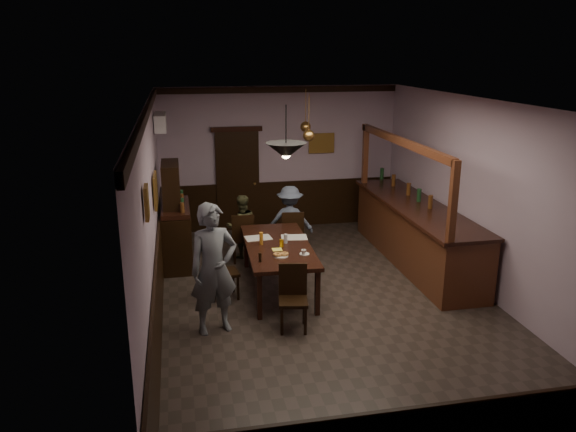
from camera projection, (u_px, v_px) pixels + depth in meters
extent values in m
cube|color=#2D2621|center=(328.00, 304.00, 8.50)|extent=(5.00, 8.00, 0.01)
cube|color=white|center=(332.00, 103.00, 7.65)|extent=(5.00, 8.00, 0.01)
cube|color=#B097AF|center=(279.00, 158.00, 11.84)|extent=(5.00, 0.01, 3.00)
cube|color=#B097AF|center=(468.00, 347.00, 4.32)|extent=(5.00, 0.01, 3.00)
cube|color=#B097AF|center=(152.00, 219.00, 7.61)|extent=(0.01, 8.00, 3.00)
cube|color=#B097AF|center=(488.00, 200.00, 8.55)|extent=(0.01, 8.00, 3.00)
cube|color=black|center=(278.00, 246.00, 8.85)|extent=(1.07, 2.23, 0.06)
cube|color=black|center=(259.00, 297.00, 7.93)|extent=(0.07, 0.07, 0.69)
cube|color=black|center=(317.00, 293.00, 8.06)|extent=(0.07, 0.07, 0.69)
cube|color=black|center=(246.00, 248.00, 9.86)|extent=(0.07, 0.07, 0.69)
cube|color=black|center=(293.00, 246.00, 9.99)|extent=(0.07, 0.07, 0.69)
cube|color=black|center=(243.00, 238.00, 10.15)|extent=(0.42, 0.42, 0.05)
cube|color=black|center=(243.00, 228.00, 9.90)|extent=(0.39, 0.06, 0.47)
cube|color=black|center=(251.00, 247.00, 10.38)|extent=(0.04, 0.04, 0.40)
cube|color=black|center=(234.00, 247.00, 10.34)|extent=(0.04, 0.04, 0.40)
cube|color=black|center=(252.00, 252.00, 10.08)|extent=(0.04, 0.04, 0.40)
cube|color=black|center=(235.00, 253.00, 10.04)|extent=(0.04, 0.04, 0.40)
cube|color=black|center=(292.00, 236.00, 10.28)|extent=(0.43, 0.43, 0.05)
cube|color=black|center=(293.00, 225.00, 10.04)|extent=(0.40, 0.07, 0.47)
cube|color=black|center=(299.00, 244.00, 10.52)|extent=(0.04, 0.04, 0.41)
cube|color=black|center=(282.00, 245.00, 10.48)|extent=(0.04, 0.04, 0.41)
cube|color=black|center=(302.00, 250.00, 10.21)|extent=(0.04, 0.04, 0.41)
cube|color=black|center=(284.00, 250.00, 10.18)|extent=(0.04, 0.04, 0.41)
cube|color=black|center=(293.00, 301.00, 7.62)|extent=(0.45, 0.45, 0.05)
cube|color=black|center=(293.00, 279.00, 7.71)|extent=(0.39, 0.10, 0.46)
cube|color=black|center=(282.00, 321.00, 7.52)|extent=(0.04, 0.04, 0.40)
cube|color=black|center=(305.00, 321.00, 7.53)|extent=(0.04, 0.04, 0.40)
cube|color=black|center=(281.00, 311.00, 7.82)|extent=(0.04, 0.04, 0.40)
cube|color=black|center=(304.00, 311.00, 7.83)|extent=(0.04, 0.04, 0.40)
cube|color=black|center=(225.00, 273.00, 8.62)|extent=(0.43, 0.43, 0.05)
cube|color=black|center=(214.00, 259.00, 8.50)|extent=(0.09, 0.38, 0.45)
cube|color=black|center=(238.00, 288.00, 8.59)|extent=(0.04, 0.04, 0.39)
cube|color=black|center=(233.00, 281.00, 8.87)|extent=(0.04, 0.04, 0.39)
cube|color=black|center=(218.00, 291.00, 8.49)|extent=(0.04, 0.04, 0.39)
cube|color=black|center=(214.00, 283.00, 8.77)|extent=(0.04, 0.04, 0.39)
imported|color=slate|center=(214.00, 269.00, 7.46)|extent=(0.75, 0.59, 1.80)
imported|color=#4E4F2F|center=(242.00, 226.00, 10.29)|extent=(0.64, 0.54, 1.18)
imported|color=slate|center=(290.00, 221.00, 10.41)|extent=(0.94, 0.67, 1.31)
cube|color=silver|center=(258.00, 238.00, 9.14)|extent=(0.45, 0.34, 0.01)
cube|color=silver|center=(294.00, 237.00, 9.17)|extent=(0.46, 0.36, 0.01)
cube|color=#FFFB5D|center=(277.00, 249.00, 8.62)|extent=(0.16, 0.16, 0.00)
cylinder|color=white|center=(304.00, 254.00, 8.42)|extent=(0.15, 0.15, 0.01)
imported|color=white|center=(304.00, 252.00, 8.37)|extent=(0.08, 0.08, 0.07)
cylinder|color=white|center=(281.00, 256.00, 8.34)|extent=(0.22, 0.22, 0.01)
torus|color=#C68C47|center=(277.00, 254.00, 8.31)|extent=(0.13, 0.13, 0.04)
torus|color=#C68C47|center=(284.00, 254.00, 8.34)|extent=(0.13, 0.13, 0.04)
cylinder|color=#EBA613|center=(282.00, 243.00, 8.73)|extent=(0.07, 0.07, 0.12)
cylinder|color=#BF721E|center=(261.00, 238.00, 8.82)|extent=(0.06, 0.06, 0.20)
cylinder|color=silver|center=(286.00, 239.00, 8.89)|extent=(0.06, 0.06, 0.15)
cylinder|color=black|center=(260.00, 258.00, 8.09)|extent=(0.04, 0.04, 0.14)
cube|color=black|center=(177.00, 237.00, 10.01)|extent=(0.50, 1.39, 0.99)
cube|color=black|center=(175.00, 207.00, 9.85)|extent=(0.48, 1.34, 0.08)
cube|color=black|center=(171.00, 185.00, 9.73)|extent=(0.30, 0.89, 0.79)
cube|color=#462012|center=(416.00, 235.00, 10.05)|extent=(0.85, 3.95, 1.03)
cube|color=black|center=(417.00, 206.00, 9.89)|extent=(0.94, 4.04, 0.06)
cube|color=#462012|center=(401.00, 141.00, 9.49)|extent=(0.10, 3.85, 0.12)
cube|color=#462012|center=(451.00, 202.00, 7.89)|extent=(0.10, 0.10, 1.22)
cube|color=#462012|center=(364.00, 155.00, 11.42)|extent=(0.10, 0.10, 1.22)
cube|color=black|center=(238.00, 181.00, 11.75)|extent=(0.90, 0.06, 2.10)
cube|color=white|center=(160.00, 122.00, 10.08)|extent=(0.20, 0.85, 0.30)
cube|color=olive|center=(147.00, 202.00, 5.92)|extent=(0.04, 0.28, 0.36)
cube|color=olive|center=(155.00, 190.00, 8.31)|extent=(0.04, 0.62, 0.48)
cube|color=olive|center=(321.00, 143.00, 11.88)|extent=(0.55, 0.04, 0.42)
cylinder|color=black|center=(286.00, 128.00, 7.54)|extent=(0.02, 0.02, 0.62)
cone|color=black|center=(286.00, 151.00, 7.62)|extent=(0.56, 0.56, 0.22)
sphere|color=#FFD88C|center=(286.00, 154.00, 7.64)|extent=(0.12, 0.12, 0.12)
cylinder|color=#BF8C3F|center=(309.00, 115.00, 9.44)|extent=(0.02, 0.02, 0.70)
cone|color=#BF8C3F|center=(309.00, 135.00, 9.54)|extent=(0.20, 0.20, 0.22)
sphere|color=#FFD88C|center=(309.00, 138.00, 9.55)|extent=(0.12, 0.12, 0.12)
cylinder|color=#BF8C3F|center=(306.00, 108.00, 10.51)|extent=(0.02, 0.02, 0.70)
cone|color=#BF8C3F|center=(306.00, 127.00, 10.61)|extent=(0.20, 0.20, 0.22)
sphere|color=#FFD88C|center=(306.00, 129.00, 10.63)|extent=(0.12, 0.12, 0.12)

